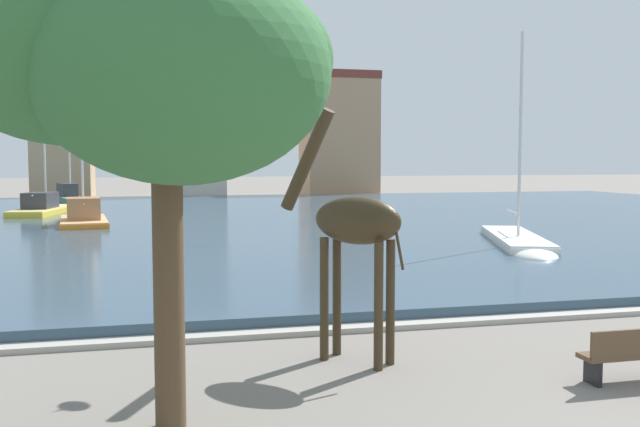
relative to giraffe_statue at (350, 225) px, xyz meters
The scene contains 12 objects.
harbor_water 28.41m from the giraffe_statue, 86.03° to the left, with size 81.81×51.79×0.34m, color #334C60.
quay_edge_coping 3.76m from the giraffe_statue, 47.07° to the left, with size 81.81×0.50×0.12m, color #ADA89E.
giraffe_statue is the anchor object (origin of this frame).
sailboat_green 46.81m from the giraffe_statue, 101.45° to the left, with size 4.17×9.23×8.73m.
sailboat_orange 27.18m from the giraffe_statue, 104.36° to the left, with size 2.85×7.20×9.46m.
sailboat_yellow 35.94m from the giraffe_statue, 105.59° to the left, with size 3.49×8.55×8.93m.
sailboat_white 16.43m from the giraffe_statue, 49.65° to the left, with size 4.61×9.09×8.58m.
shade_tree 5.07m from the giraffe_statue, 140.74° to the right, with size 5.04×4.97×6.37m.
park_bench 5.17m from the giraffe_statue, 29.06° to the right, with size 1.80×0.44×0.92m.
townhouse_end_terrace 59.87m from the giraffe_statue, 100.70° to the left, with size 5.39×6.78×12.13m.
townhouse_wide_warehouse 56.81m from the giraffe_statue, 89.20° to the left, with size 6.34×5.55×11.47m.
townhouse_corner_house 60.25m from the giraffe_statue, 74.63° to the left, with size 7.49×5.42×12.64m.
Camera 1 is at (-5.52, -5.05, 3.64)m, focal length 39.27 mm.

